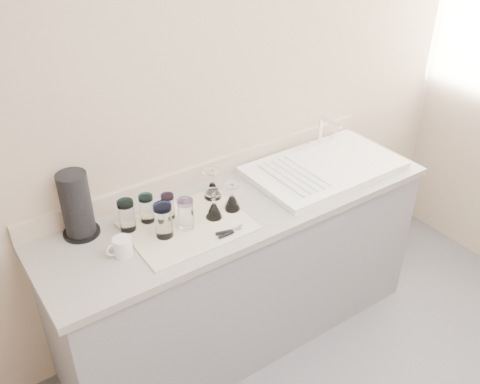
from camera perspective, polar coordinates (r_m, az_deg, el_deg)
counter_unit at (r=2.93m, az=0.11°, el=-8.40°), size 2.06×0.62×0.90m
sink_unit at (r=2.95m, az=8.95°, el=2.66°), size 0.82×0.50×0.22m
dish_towel at (r=2.49m, az=-5.57°, el=-3.62°), size 0.55×0.42×0.01m
tumbler_teal at (r=2.47m, az=-12.00°, el=-2.46°), size 0.08×0.08×0.15m
tumbler_cyan at (r=2.51m, az=-9.93°, el=-1.72°), size 0.07×0.07×0.14m
tumbler_purple at (r=2.52m, az=-7.69°, el=-1.50°), size 0.06×0.06×0.12m
tumbler_blue at (r=2.39m, az=-8.16°, el=-3.00°), size 0.08×0.08×0.16m
tumbler_lavender at (r=2.44m, az=-5.79°, el=-2.32°), size 0.07×0.07×0.15m
goblet_back_right at (r=2.65m, az=-2.95°, el=0.42°), size 0.09×0.09×0.16m
goblet_front_left at (r=2.51m, az=-2.81°, el=-1.78°), size 0.08×0.08×0.14m
goblet_front_right at (r=2.56m, az=-0.85°, el=-0.92°), size 0.08×0.08×0.14m
can_opener at (r=2.43m, az=-1.08°, el=-4.28°), size 0.13×0.05×0.02m
white_mug at (r=2.35m, az=-12.48°, el=-5.74°), size 0.12×0.09×0.08m
paper_towel_roll at (r=2.46m, az=-17.04°, el=-1.39°), size 0.17×0.17×0.31m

